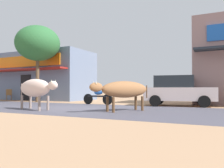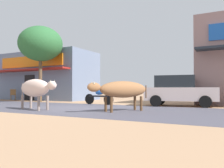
{
  "view_description": "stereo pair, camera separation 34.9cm",
  "coord_description": "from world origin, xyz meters",
  "px_view_note": "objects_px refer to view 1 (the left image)",
  "views": [
    {
      "loc": [
        6.77,
        -9.12,
        0.9
      ],
      "look_at": [
        1.75,
        1.14,
        1.17
      ],
      "focal_mm": 36.84,
      "sensor_mm": 36.0,
      "label": 1
    },
    {
      "loc": [
        7.09,
        -8.96,
        0.9
      ],
      "look_at": [
        1.75,
        1.14,
        1.17
      ],
      "focal_mm": 36.84,
      "sensor_mm": 36.0,
      "label": 2
    }
  ],
  "objects_px": {
    "parked_hatchback_car": "(178,90)",
    "cow_far_dark": "(124,90)",
    "cafe_chair_near_tree": "(9,94)",
    "cow_near_brown": "(35,88)",
    "roadside_tree": "(38,44)",
    "parked_motorcycle": "(98,97)"
  },
  "relations": [
    {
      "from": "cow_near_brown",
      "to": "cafe_chair_near_tree",
      "type": "xyz_separation_m",
      "value": [
        -8.46,
        5.64,
        -0.44
      ]
    },
    {
      "from": "cow_near_brown",
      "to": "parked_hatchback_car",
      "type": "bearing_deg",
      "value": 45.12
    },
    {
      "from": "parked_motorcycle",
      "to": "cow_far_dark",
      "type": "relative_size",
      "value": 0.76
    },
    {
      "from": "parked_hatchback_car",
      "to": "cafe_chair_near_tree",
      "type": "bearing_deg",
      "value": 178.3
    },
    {
      "from": "parked_motorcycle",
      "to": "cow_far_dark",
      "type": "height_order",
      "value": "cow_far_dark"
    },
    {
      "from": "cow_near_brown",
      "to": "cow_far_dark",
      "type": "xyz_separation_m",
      "value": [
        3.78,
        1.09,
        -0.06
      ]
    },
    {
      "from": "cow_near_brown",
      "to": "cow_far_dark",
      "type": "bearing_deg",
      "value": 16.08
    },
    {
      "from": "parked_hatchback_car",
      "to": "roadside_tree",
      "type": "bearing_deg",
      "value": -177.02
    },
    {
      "from": "roadside_tree",
      "to": "parked_motorcycle",
      "type": "relative_size",
      "value": 2.73
    },
    {
      "from": "roadside_tree",
      "to": "cow_far_dark",
      "type": "distance_m",
      "value": 9.6
    },
    {
      "from": "roadside_tree",
      "to": "parked_hatchback_car",
      "type": "bearing_deg",
      "value": 2.98
    },
    {
      "from": "cow_far_dark",
      "to": "cafe_chair_near_tree",
      "type": "xyz_separation_m",
      "value": [
        -12.24,
        4.55,
        -0.37
      ]
    },
    {
      "from": "cafe_chair_near_tree",
      "to": "parked_hatchback_car",
      "type": "bearing_deg",
      "value": -1.7
    },
    {
      "from": "roadside_tree",
      "to": "parked_hatchback_car",
      "type": "xyz_separation_m",
      "value": [
        9.68,
        0.5,
        -3.34
      ]
    },
    {
      "from": "roadside_tree",
      "to": "parked_motorcycle",
      "type": "bearing_deg",
      "value": -4.75
    },
    {
      "from": "roadside_tree",
      "to": "cow_near_brown",
      "type": "bearing_deg",
      "value": -46.58
    },
    {
      "from": "roadside_tree",
      "to": "cow_near_brown",
      "type": "distance_m",
      "value": 7.27
    },
    {
      "from": "parked_hatchback_car",
      "to": "cow_far_dark",
      "type": "height_order",
      "value": "parked_hatchback_car"
    },
    {
      "from": "cow_near_brown",
      "to": "parked_motorcycle",
      "type": "bearing_deg",
      "value": 80.28
    },
    {
      "from": "parked_hatchback_car",
      "to": "cafe_chair_near_tree",
      "type": "relative_size",
      "value": 4.24
    },
    {
      "from": "parked_hatchback_car",
      "to": "cafe_chair_near_tree",
      "type": "height_order",
      "value": "parked_hatchback_car"
    },
    {
      "from": "parked_hatchback_car",
      "to": "cow_far_dark",
      "type": "relative_size",
      "value": 1.49
    }
  ]
}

